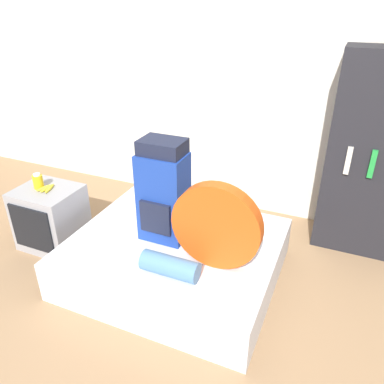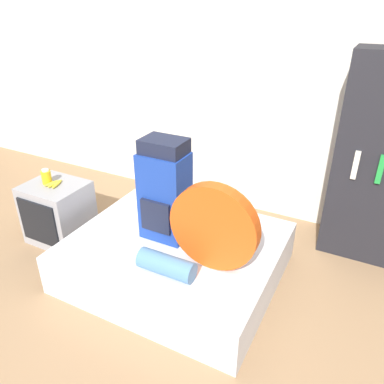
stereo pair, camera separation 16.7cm
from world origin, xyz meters
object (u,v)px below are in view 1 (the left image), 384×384
at_px(tent_bag, 216,226).
at_px(canister, 38,181).
at_px(sleeping_roll, 170,266).
at_px(bookshelf, 384,159).
at_px(television, 51,218).
at_px(backpack, 163,192).

xyz_separation_m(tent_bag, canister, (-1.64, 0.10, -0.03)).
height_order(sleeping_roll, canister, canister).
distance_m(canister, bookshelf, 2.87).
xyz_separation_m(sleeping_roll, television, (-1.34, 0.33, -0.13)).
bearing_deg(bookshelf, canister, -157.78).
relative_size(sleeping_roll, bookshelf, 0.24).
bearing_deg(bookshelf, television, -157.13).
xyz_separation_m(tent_bag, television, (-1.58, 0.09, -0.37)).
relative_size(backpack, television, 1.43).
height_order(sleeping_roll, bookshelf, bookshelf).
height_order(tent_bag, canister, tent_bag).
distance_m(tent_bag, bookshelf, 1.56).
bearing_deg(bookshelf, sleeping_roll, -131.26).
height_order(backpack, sleeping_roll, backpack).
xyz_separation_m(television, bookshelf, (2.58, 1.09, 0.57)).
distance_m(backpack, tent_bag, 0.52).
xyz_separation_m(tent_bag, bookshelf, (1.00, 1.18, 0.20)).
xyz_separation_m(sleeping_roll, canister, (-1.41, 0.33, 0.21)).
xyz_separation_m(television, canister, (-0.07, 0.01, 0.34)).
bearing_deg(bookshelf, backpack, -145.76).
bearing_deg(sleeping_roll, television, 166.28).
distance_m(tent_bag, sleeping_roll, 0.41).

